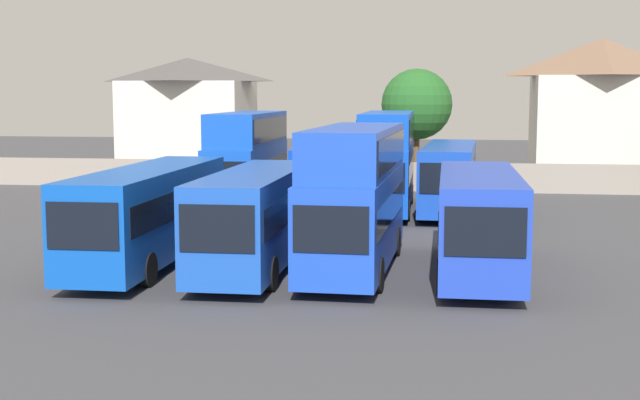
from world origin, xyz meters
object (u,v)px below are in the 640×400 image
bus_1 (150,209)px  bus_7 (388,156)px  bus_8 (449,174)px  house_terrace_left (189,114)px  tree_left_of_lot (417,105)px  bus_3 (355,191)px  house_terrace_centre (600,107)px  bus_5 (248,155)px  bus_2 (256,214)px  bus_6 (329,173)px  bus_4 (478,217)px

bus_1 → bus_7: bearing=153.3°
bus_1 → bus_8: (10.57, 15.37, 0.01)m
house_terrace_left → tree_left_of_lot: 19.79m
bus_3 → bus_7: bus_7 is taller
bus_1 → bus_3: size_ratio=1.18×
bus_3 → bus_7: 15.44m
tree_left_of_lot → house_terrace_centre: bearing=32.8°
bus_5 → bus_2: bearing=13.2°
bus_7 → tree_left_of_lot: 12.57m
bus_1 → house_terrace_left: (-9.54, 35.89, 2.52)m
bus_7 → house_terrace_left: (-16.93, 20.63, 1.61)m
bus_3 → bus_7: bearing=-178.5°
house_terrace_left → tree_left_of_lot: bearing=-25.0°
bus_1 → house_terrace_left: 37.22m
bus_6 → house_terrace_left: bearing=-148.3°
bus_3 → bus_7: (0.00, 15.44, 0.09)m
bus_3 → house_terrace_centre: size_ratio=1.01×
bus_8 → bus_5: bearing=-84.8°
house_terrace_left → tree_left_of_lot: (17.92, -8.34, 0.88)m
bus_4 → bus_8: bus_8 is taller
house_terrace_left → bus_5: bearing=-65.4°
house_terrace_left → house_terrace_centre: (30.77, -0.06, 0.62)m
bus_8 → house_terrace_centre: (10.66, 20.46, 3.13)m
bus_8 → bus_1: bearing=-31.9°
bus_2 → bus_3: 3.51m
tree_left_of_lot → bus_6: bearing=-107.3°
bus_2 → bus_4: 7.58m
bus_8 → bus_3: bearing=-8.9°
bus_4 → bus_8: size_ratio=0.90×
bus_4 → house_terrace_centre: 37.51m
bus_6 → bus_8: bus_6 is taller
bus_6 → house_terrace_left: house_terrace_left is taller
bus_2 → bus_5: (-3.90, 15.35, 0.92)m
bus_5 → bus_7: 7.31m
bus_6 → house_terrace_left: (-13.97, 21.08, 2.48)m
bus_4 → bus_8: bearing=-176.6°
bus_8 → house_terrace_centre: size_ratio=1.14×
bus_4 → bus_1: bearing=-91.6°
bus_1 → bus_4: size_ratio=1.16×
bus_3 → bus_5: bus_5 is taller
bus_1 → bus_2: 4.01m
bus_2 → bus_6: (0.44, 15.26, 0.06)m
bus_4 → tree_left_of_lot: size_ratio=1.34×
bus_7 → bus_5: bearing=-88.4°
bus_2 → bus_5: 15.86m
bus_4 → bus_6: 16.69m
house_terrace_left → tree_left_of_lot: size_ratio=1.26×
bus_2 → tree_left_of_lot: (4.39, 27.99, 3.42)m
bus_1 → bus_2: bearing=82.8°
bus_3 → bus_8: bus_3 is taller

